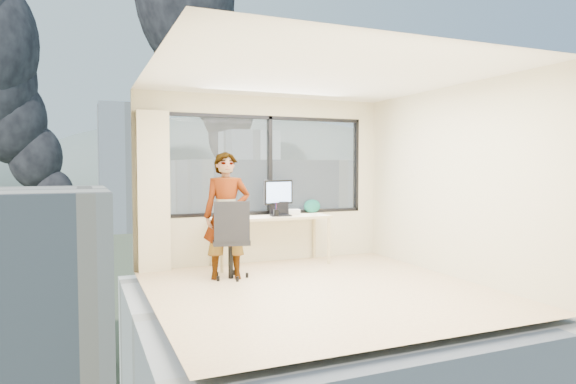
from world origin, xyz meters
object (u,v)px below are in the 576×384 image
desk (271,240)px  game_console (289,211)px  chair (231,239)px  person (227,215)px  monitor (278,197)px  handbag (312,206)px  laptop (281,209)px

desk → game_console: (0.40, 0.23, 0.41)m
game_console → desk: bearing=-137.7°
chair → person: size_ratio=0.63×
desk → chair: chair is taller
monitor → chair: bearing=-160.1°
person → desk: bearing=50.0°
desk → person: person is taller
monitor → handbag: (0.64, 0.12, -0.17)m
desk → game_console: 0.62m
desk → monitor: monitor is taller
monitor → laptop: 0.23m
desk → chair: (-0.83, -0.66, 0.16)m
person → monitor: (1.04, 0.74, 0.18)m
game_console → handbag: 0.41m
desk → chair: size_ratio=1.67×
chair → game_console: size_ratio=3.53×
chair → game_console: bearing=47.0°
person → monitor: 1.29m
game_console → handbag: (0.40, 0.00, 0.07)m
person → game_console: (1.27, 0.86, -0.06)m
person → game_console: bearing=48.5°
monitor → game_console: bearing=8.6°
monitor → laptop: size_ratio=1.73×
monitor → handbag: 0.67m
person → laptop: size_ratio=5.31×
monitor → handbag: bearing=-7.1°
person → handbag: size_ratio=5.98×
person → laptop: person is taller
game_console → handbag: handbag is taller
handbag → person: bearing=-151.8°
desk → handbag: size_ratio=6.33×
person → monitor: size_ratio=3.07×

